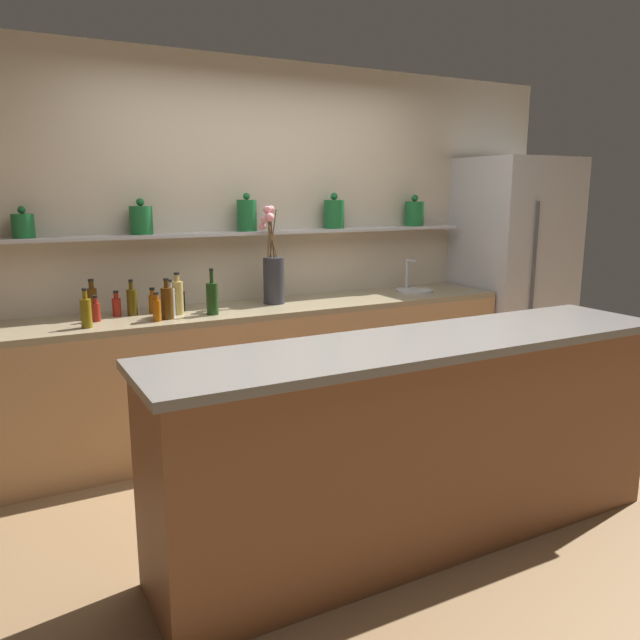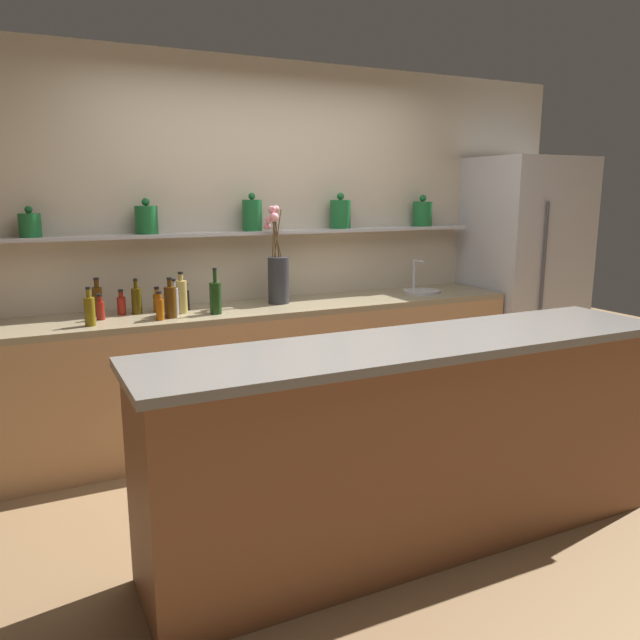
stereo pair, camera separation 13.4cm
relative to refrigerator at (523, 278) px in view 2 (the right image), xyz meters
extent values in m
plane|color=olive|center=(-2.17, -1.20, -0.98)|extent=(12.00, 12.00, 0.00)
cube|color=beige|center=(-2.17, 0.40, 0.32)|extent=(5.20, 0.10, 2.60)
cube|color=#B7B7BC|center=(-2.29, 0.26, 0.43)|extent=(3.58, 0.18, 0.02)
cylinder|color=#19602D|center=(-3.72, 0.25, 0.51)|extent=(0.13, 0.13, 0.14)
sphere|color=#19602D|center=(-3.72, 0.25, 0.60)|extent=(0.04, 0.04, 0.04)
cylinder|color=#19602D|center=(-3.03, 0.25, 0.53)|extent=(0.14, 0.14, 0.18)
sphere|color=#19602D|center=(-3.03, 0.25, 0.64)|extent=(0.05, 0.05, 0.05)
cylinder|color=#19602D|center=(-2.31, 0.25, 0.55)|extent=(0.14, 0.14, 0.22)
sphere|color=#19602D|center=(-2.31, 0.25, 0.68)|extent=(0.05, 0.05, 0.05)
cylinder|color=#19602D|center=(-1.61, 0.25, 0.54)|extent=(0.15, 0.15, 0.21)
sphere|color=#19602D|center=(-1.61, 0.25, 0.68)|extent=(0.05, 0.05, 0.05)
cylinder|color=#19602D|center=(-0.87, 0.25, 0.54)|extent=(0.15, 0.15, 0.19)
sphere|color=#19602D|center=(-0.87, 0.25, 0.66)|extent=(0.05, 0.05, 0.05)
cube|color=tan|center=(-2.29, 0.04, -0.54)|extent=(3.68, 0.62, 0.88)
cube|color=gray|center=(-2.29, 0.04, -0.08)|extent=(3.68, 0.62, 0.04)
cube|color=brown|center=(-2.17, -1.61, -0.49)|extent=(2.61, 0.55, 0.98)
cube|color=slate|center=(-2.17, -1.61, 0.02)|extent=(2.67, 0.61, 0.04)
cube|color=#B7B7BC|center=(0.00, 0.00, 0.00)|extent=(0.86, 0.70, 1.96)
cylinder|color=#4C4C51|center=(-0.15, -0.37, 0.10)|extent=(0.02, 0.02, 1.08)
cylinder|color=#2D2D33|center=(-2.18, 0.10, 0.10)|extent=(0.15, 0.15, 0.32)
cylinder|color=#4C3319|center=(-2.20, 0.07, 0.40)|extent=(0.05, 0.05, 0.27)
sphere|color=pink|center=(-2.22, 0.04, 0.54)|extent=(0.06, 0.06, 0.06)
cylinder|color=#4C3319|center=(-2.19, 0.09, 0.43)|extent=(0.02, 0.03, 0.33)
sphere|color=pink|center=(-2.22, 0.07, 0.59)|extent=(0.04, 0.04, 0.04)
cylinder|color=#4C3319|center=(-2.19, 0.09, 0.42)|extent=(0.02, 0.05, 0.32)
sphere|color=pink|center=(-2.23, 0.08, 0.59)|extent=(0.05, 0.05, 0.05)
cylinder|color=#4C3319|center=(-2.20, 0.10, 0.39)|extent=(0.01, 0.02, 0.26)
sphere|color=pink|center=(-2.24, 0.10, 0.52)|extent=(0.05, 0.05, 0.05)
cylinder|color=#4C3319|center=(-2.21, 0.11, 0.37)|extent=(0.04, 0.06, 0.21)
sphere|color=pink|center=(-2.24, 0.14, 0.48)|extent=(0.05, 0.05, 0.05)
cylinder|color=#4C3319|center=(-2.18, 0.10, 0.43)|extent=(0.06, 0.01, 0.33)
sphere|color=pink|center=(-2.17, 0.14, 0.59)|extent=(0.05, 0.05, 0.05)
cylinder|color=#B7B7BC|center=(-1.00, 0.04, -0.05)|extent=(0.29, 0.29, 0.02)
cylinder|color=#B7B7BC|center=(-1.00, 0.15, 0.07)|extent=(0.02, 0.02, 0.22)
cylinder|color=#B7B7BC|center=(-1.00, 0.09, 0.18)|extent=(0.02, 0.12, 0.02)
cylinder|color=maroon|center=(-3.24, 0.15, 0.00)|extent=(0.05, 0.05, 0.11)
cylinder|color=maroon|center=(-3.24, 0.15, 0.07)|extent=(0.03, 0.03, 0.04)
cylinder|color=black|center=(-3.24, 0.15, 0.09)|extent=(0.03, 0.03, 0.01)
cylinder|color=black|center=(-2.83, 0.12, 0.00)|extent=(0.05, 0.05, 0.13)
cylinder|color=black|center=(-2.83, 0.12, 0.09)|extent=(0.03, 0.03, 0.04)
cylinder|color=black|center=(-2.83, 0.12, 0.11)|extent=(0.03, 0.03, 0.01)
cylinder|color=#4C2D0C|center=(-3.38, 0.17, 0.03)|extent=(0.06, 0.06, 0.18)
cylinder|color=#4C2D0C|center=(-3.38, 0.17, 0.14)|extent=(0.03, 0.03, 0.04)
cylinder|color=black|center=(-3.38, 0.17, 0.17)|extent=(0.03, 0.03, 0.01)
cylinder|color=brown|center=(-3.46, -0.12, 0.02)|extent=(0.06, 0.06, 0.17)
cylinder|color=brown|center=(-3.46, -0.12, 0.13)|extent=(0.03, 0.03, 0.05)
cylinder|color=black|center=(-3.46, -0.12, 0.16)|extent=(0.03, 0.03, 0.01)
cylinder|color=#193814|center=(-2.69, -0.09, 0.04)|extent=(0.08, 0.08, 0.20)
cylinder|color=#193814|center=(-2.69, -0.09, 0.18)|extent=(0.02, 0.02, 0.08)
cylinder|color=black|center=(-2.69, -0.09, 0.23)|extent=(0.03, 0.03, 0.01)
cylinder|color=#4C2D0C|center=(-2.98, -0.09, 0.04)|extent=(0.07, 0.07, 0.19)
cylinder|color=#4C2D0C|center=(-2.98, -0.09, 0.16)|extent=(0.03, 0.03, 0.04)
cylinder|color=black|center=(-2.98, -0.09, 0.19)|extent=(0.03, 0.03, 0.01)
cylinder|color=maroon|center=(-3.38, 0.04, -0.01)|extent=(0.05, 0.05, 0.11)
cylinder|color=maroon|center=(-3.38, 0.04, 0.07)|extent=(0.03, 0.03, 0.04)
cylinder|color=black|center=(-3.38, 0.04, 0.09)|extent=(0.03, 0.03, 0.01)
cylinder|color=#9E4C0A|center=(-3.01, 0.14, 0.00)|extent=(0.05, 0.05, 0.12)
cylinder|color=#9E4C0A|center=(-3.01, 0.14, 0.07)|extent=(0.03, 0.03, 0.04)
cylinder|color=black|center=(-3.01, 0.14, 0.10)|extent=(0.03, 0.03, 0.01)
cylinder|color=gray|center=(-2.94, -0.02, 0.03)|extent=(0.06, 0.06, 0.17)
cylinder|color=gray|center=(-2.94, -0.02, 0.14)|extent=(0.03, 0.03, 0.04)
cylinder|color=black|center=(-2.94, -0.02, 0.17)|extent=(0.03, 0.03, 0.01)
cylinder|color=tan|center=(-2.88, 0.03, 0.04)|extent=(0.07, 0.07, 0.21)
cylinder|color=tan|center=(-2.88, 0.03, 0.17)|extent=(0.03, 0.03, 0.04)
cylinder|color=black|center=(-2.88, 0.03, 0.20)|extent=(0.03, 0.03, 0.01)
cylinder|color=#47380A|center=(-3.15, 0.13, 0.02)|extent=(0.06, 0.06, 0.16)
cylinder|color=#47380A|center=(-3.15, 0.13, 0.13)|extent=(0.03, 0.03, 0.05)
cylinder|color=black|center=(-3.15, 0.13, 0.16)|extent=(0.03, 0.03, 0.01)
cylinder|color=#9E4C0A|center=(-3.05, -0.13, 0.00)|extent=(0.05, 0.05, 0.13)
cylinder|color=#9E4C0A|center=(-3.05, -0.13, 0.09)|extent=(0.03, 0.03, 0.04)
cylinder|color=black|center=(-3.05, -0.13, 0.11)|extent=(0.03, 0.03, 0.01)
camera|label=1|loc=(-3.94, -3.86, 0.71)|focal=35.00mm
camera|label=2|loc=(-3.82, -3.92, 0.71)|focal=35.00mm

